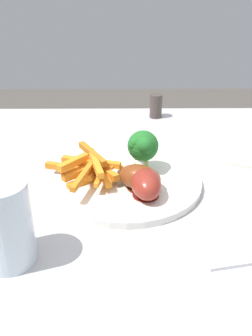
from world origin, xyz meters
TOP-DOWN VIEW (x-y plane):
  - dining_table at (0.00, 0.00)m, footprint 1.07×0.86m
  - dinner_plate at (-0.08, 0.04)m, footprint 0.25×0.25m
  - broccoli_floret_front at (-0.05, 0.07)m, footprint 0.05×0.06m
  - carrot_fries_pile at (-0.13, 0.04)m, footprint 0.14×0.15m
  - chicken_drumstick_near at (-0.05, -0.01)m, footprint 0.05×0.12m
  - chicken_drumstick_far at (-0.06, 0.01)m, footprint 0.12×0.08m
  - water_glass at (-0.22, -0.15)m, footprint 0.07×0.07m
  - pepper_shaker at (0.00, 0.37)m, footprint 0.03×0.03m

SIDE VIEW (x-z plane):
  - dining_table at x=0.00m, z-range 0.25..0.95m
  - dinner_plate at x=-0.08m, z-range 0.70..0.71m
  - pepper_shaker at x=0.00m, z-range 0.70..0.76m
  - chicken_drumstick_far at x=-0.06m, z-range 0.71..0.75m
  - chicken_drumstick_near at x=-0.05m, z-range 0.71..0.75m
  - carrot_fries_pile at x=-0.13m, z-range 0.71..0.75m
  - water_glass at x=-0.22m, z-range 0.70..0.81m
  - broccoli_floret_front at x=-0.05m, z-range 0.72..0.79m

